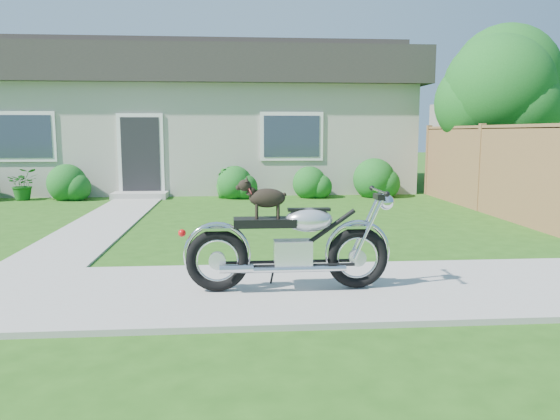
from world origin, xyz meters
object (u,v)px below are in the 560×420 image
object	(u,v)px
fence	(480,168)
potted_plant_right	(225,182)
potted_plant_left	(23,184)
tree_near	(504,95)
tree_far	(510,83)
house	(204,118)
motorcycle_with_dog	(292,242)

from	to	relation	value
fence	potted_plant_right	world-z (taller)	fence
potted_plant_left	potted_plant_right	bearing A→B (deg)	0.00
potted_plant_right	potted_plant_left	bearing A→B (deg)	180.00
tree_near	tree_far	size ratio (longest dim) A/B	0.82
house	potted_plant_right	world-z (taller)	house
tree_near	potted_plant_left	bearing A→B (deg)	174.27
house	fence	bearing A→B (deg)	-44.74
tree_far	motorcycle_with_dog	bearing A→B (deg)	-125.98
potted_plant_left	potted_plant_right	size ratio (longest dim) A/B	0.96
fence	potted_plant_left	xyz separation A→B (m)	(-10.69, 2.80, -0.54)
tree_far	potted_plant_left	world-z (taller)	tree_far
house	potted_plant_right	bearing A→B (deg)	-78.47
tree_far	potted_plant_right	world-z (taller)	tree_far
tree_near	potted_plant_left	distance (m)	12.19
potted_plant_left	motorcycle_with_dog	size ratio (longest dim) A/B	0.36
house	tree_far	distance (m)	9.51
tree_far	potted_plant_right	distance (m)	9.31
tree_near	potted_plant_left	xyz separation A→B (m)	(-11.93, 1.20, -2.21)
fence	motorcycle_with_dog	bearing A→B (deg)	-129.03
tree_far	motorcycle_with_dog	world-z (taller)	tree_far
tree_near	tree_far	distance (m)	3.79
fence	tree_near	size ratio (longest dim) A/B	1.62
house	fence	world-z (taller)	house
potted_plant_left	potted_plant_right	distance (m)	5.09
fence	tree_far	world-z (taller)	tree_far
potted_plant_right	house	bearing A→B (deg)	101.53
potted_plant_right	motorcycle_with_dog	world-z (taller)	motorcycle_with_dog
tree_far	potted_plant_right	xyz separation A→B (m)	(-8.65, -2.08, -2.76)
fence	tree_near	world-z (taller)	tree_near
house	potted_plant_left	bearing A→B (deg)	-141.86
fence	tree_near	xyz separation A→B (m)	(1.24, 1.60, 1.67)
fence	motorcycle_with_dog	world-z (taller)	fence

